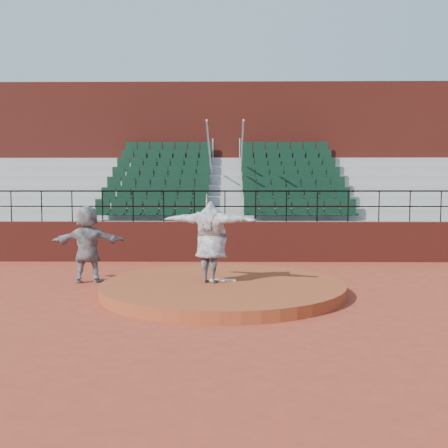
# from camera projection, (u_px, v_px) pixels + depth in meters

# --- Properties ---
(ground) EXTENTS (90.00, 90.00, 0.00)m
(ground) POSITION_uv_depth(u_px,v_px,m) (223.00, 293.00, 11.35)
(ground) COLOR #9F3924
(ground) RESTS_ON ground
(pitchers_mound) EXTENTS (5.50, 5.50, 0.25)m
(pitchers_mound) POSITION_uv_depth(u_px,v_px,m) (223.00, 287.00, 11.35)
(pitchers_mound) COLOR #984222
(pitchers_mound) RESTS_ON ground
(pitching_rubber) EXTENTS (0.60, 0.15, 0.03)m
(pitching_rubber) POSITION_uv_depth(u_px,v_px,m) (223.00, 280.00, 11.49)
(pitching_rubber) COLOR white
(pitching_rubber) RESTS_ON pitchers_mound
(boundary_wall) EXTENTS (24.00, 0.30, 1.30)m
(boundary_wall) POSITION_uv_depth(u_px,v_px,m) (225.00, 242.00, 16.30)
(boundary_wall) COLOR maroon
(boundary_wall) RESTS_ON ground
(wall_railing) EXTENTS (24.04, 0.05, 1.03)m
(wall_railing) POSITION_uv_depth(u_px,v_px,m) (225.00, 199.00, 16.20)
(wall_railing) COLOR black
(wall_railing) RESTS_ON boundary_wall
(seating_deck) EXTENTS (24.00, 5.97, 4.63)m
(seating_deck) POSITION_uv_depth(u_px,v_px,m) (226.00, 212.00, 19.87)
(seating_deck) COLOR #9B9B96
(seating_deck) RESTS_ON ground
(press_box_facade) EXTENTS (24.00, 3.00, 7.10)m
(press_box_facade) POSITION_uv_depth(u_px,v_px,m) (227.00, 164.00, 23.68)
(press_box_facade) COLOR maroon
(press_box_facade) RESTS_ON ground
(pitcher) EXTENTS (2.34, 1.33, 1.84)m
(pitcher) POSITION_uv_depth(u_px,v_px,m) (211.00, 242.00, 11.23)
(pitcher) COLOR black
(pitcher) RESTS_ON pitchers_mound
(fielder) EXTENTS (1.87, 0.78, 1.96)m
(fielder) POSITION_uv_depth(u_px,v_px,m) (88.00, 244.00, 12.61)
(fielder) COLOR black
(fielder) RESTS_ON ground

